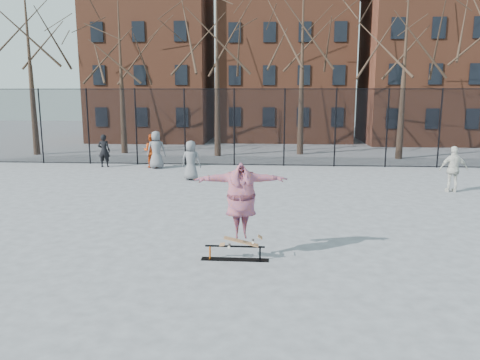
# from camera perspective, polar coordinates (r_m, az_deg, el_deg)

# --- Properties ---
(ground) EXTENTS (100.00, 100.00, 0.00)m
(ground) POSITION_cam_1_polar(r_m,az_deg,el_deg) (11.92, 0.66, -7.95)
(ground) COLOR #5D5D62
(skate_rail) EXTENTS (1.56, 0.24, 0.34)m
(skate_rail) POSITION_cam_1_polar(r_m,az_deg,el_deg) (10.89, -0.63, -9.03)
(skate_rail) COLOR black
(skate_rail) RESTS_ON ground
(skateboard) EXTENTS (0.87, 0.21, 0.10)m
(skateboard) POSITION_cam_1_polar(r_m,az_deg,el_deg) (10.80, 0.14, -7.74)
(skateboard) COLOR #A06540
(skateboard) RESTS_ON skate_rail
(skater) EXTENTS (2.19, 0.88, 1.73)m
(skater) POSITION_cam_1_polar(r_m,az_deg,el_deg) (10.54, 0.14, -3.01)
(skater) COLOR #60317C
(skater) RESTS_ON skateboard
(bystander_grey) EXTENTS (0.92, 0.67, 1.74)m
(bystander_grey) POSITION_cam_1_polar(r_m,az_deg,el_deg) (20.53, -6.00, 2.39)
(bystander_grey) COLOR #5E5F63
(bystander_grey) RESTS_ON ground
(bystander_black) EXTENTS (0.63, 0.43, 1.68)m
(bystander_black) POSITION_cam_1_polar(r_m,az_deg,el_deg) (25.03, -16.24, 3.45)
(bystander_black) COLOR black
(bystander_black) RESTS_ON ground
(bystander_red) EXTENTS (0.89, 0.72, 1.70)m
(bystander_red) POSITION_cam_1_polar(r_m,az_deg,el_deg) (24.28, -10.74, 3.51)
(bystander_red) COLOR #AC380F
(bystander_red) RESTS_ON ground
(bystander_white) EXTENTS (1.05, 0.45, 1.78)m
(bystander_white) POSITION_cam_1_polar(r_m,az_deg,el_deg) (19.73, 24.58, 1.20)
(bystander_white) COLOR silver
(bystander_white) RESTS_ON ground
(bystander_extra) EXTENTS (1.01, 0.75, 1.90)m
(bystander_extra) POSITION_cam_1_polar(r_m,az_deg,el_deg) (23.90, -10.17, 3.65)
(bystander_extra) COLOR slate
(bystander_extra) RESTS_ON ground
(fence) EXTENTS (34.03, 0.07, 4.00)m
(fence) POSITION_cam_1_polar(r_m,az_deg,el_deg) (24.35, 2.56, 6.55)
(fence) COLOR black
(fence) RESTS_ON ground
(tree_row) EXTENTS (33.66, 7.46, 10.67)m
(tree_row) POSITION_cam_1_polar(r_m,az_deg,el_deg) (28.66, 2.41, 17.79)
(tree_row) COLOR black
(tree_row) RESTS_ON ground
(rowhouses) EXTENTS (29.00, 7.00, 13.00)m
(rowhouses) POSITION_cam_1_polar(r_m,az_deg,el_deg) (37.34, 4.39, 14.12)
(rowhouses) COLOR brown
(rowhouses) RESTS_ON ground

